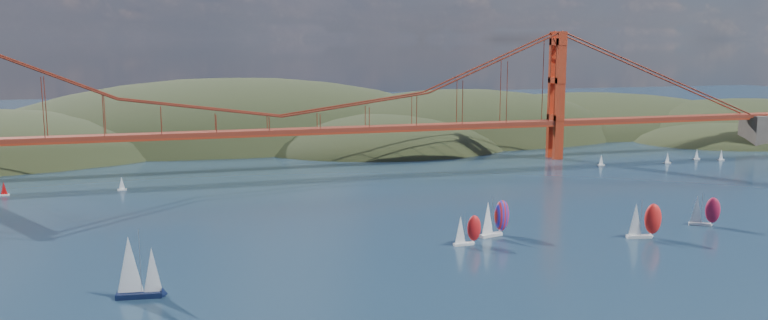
{
  "coord_description": "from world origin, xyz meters",
  "views": [
    {
      "loc": [
        -42.09,
        -111.31,
        51.57
      ],
      "look_at": [
        16.07,
        90.0,
        17.75
      ],
      "focal_mm": 35.0,
      "sensor_mm": 36.0,
      "label": 1
    }
  ],
  "objects": [
    {
      "name": "headlands",
      "position": [
        44.95,
        278.29,
        -12.46
      ],
      "size": [
        725.0,
        225.0,
        96.0
      ],
      "color": "black",
      "rests_on": "ground"
    },
    {
      "name": "bridge",
      "position": [
        -1.75,
        180.0,
        32.23
      ],
      "size": [
        552.0,
        12.0,
        55.0
      ],
      "color": "maroon",
      "rests_on": "ground"
    },
    {
      "name": "sloop_navy",
      "position": [
        -49.78,
        41.54,
        6.28
      ],
      "size": [
        9.37,
        5.61,
        14.22
      ],
      "rotation": [
        0.0,
        0.0,
        -0.11
      ],
      "color": "black",
      "rests_on": "ground"
    },
    {
      "name": "racer_0",
      "position": [
        29.22,
        59.73,
        4.04
      ],
      "size": [
        7.5,
        3.16,
        8.54
      ],
      "rotation": [
        0.0,
        0.0,
        0.07
      ],
      "color": "silver",
      "rests_on": "ground"
    },
    {
      "name": "racer_1",
      "position": [
        76.35,
        53.12,
        4.91
      ],
      "size": [
        9.27,
        5.0,
        10.39
      ],
      "rotation": [
        0.0,
        0.0,
        -0.22
      ],
      "color": "silver",
      "rests_on": "ground"
    },
    {
      "name": "racer_2",
      "position": [
        100.67,
        59.88,
        4.38
      ],
      "size": [
        8.12,
        6.55,
        9.27
      ],
      "rotation": [
        0.0,
        0.0,
        -0.56
      ],
      "color": "silver",
      "rests_on": "ground"
    },
    {
      "name": "racer_rwb",
      "position": [
        39.59,
        65.91,
        5.05
      ],
      "size": [
        9.54,
        5.61,
        10.69
      ],
      "rotation": [
        0.0,
        0.0,
        0.27
      ],
      "color": "silver",
      "rests_on": "ground"
    },
    {
      "name": "distant_boat_2",
      "position": [
        -96.15,
        158.9,
        2.41
      ],
      "size": [
        3.0,
        2.0,
        4.7
      ],
      "color": "silver",
      "rests_on": "ground"
    },
    {
      "name": "distant_boat_3",
      "position": [
        -58.83,
        157.38,
        2.41
      ],
      "size": [
        3.0,
        2.0,
        4.7
      ],
      "color": "silver",
      "rests_on": "ground"
    },
    {
      "name": "distant_boat_4",
      "position": [
        128.88,
        156.73,
        2.41
      ],
      "size": [
        3.0,
        2.0,
        4.7
      ],
      "color": "silver",
      "rests_on": "ground"
    },
    {
      "name": "distant_boat_5",
      "position": [
        158.83,
        153.96,
        2.41
      ],
      "size": [
        3.0,
        2.0,
        4.7
      ],
      "color": "silver",
      "rests_on": "ground"
    },
    {
      "name": "distant_boat_6",
      "position": [
        177.69,
        159.36,
        2.41
      ],
      "size": [
        3.0,
        2.0,
        4.7
      ],
      "color": "silver",
      "rests_on": "ground"
    },
    {
      "name": "distant_boat_7",
      "position": [
        186.31,
        154.48,
        2.41
      ],
      "size": [
        3.0,
        2.0,
        4.7
      ],
      "color": "silver",
      "rests_on": "ground"
    }
  ]
}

